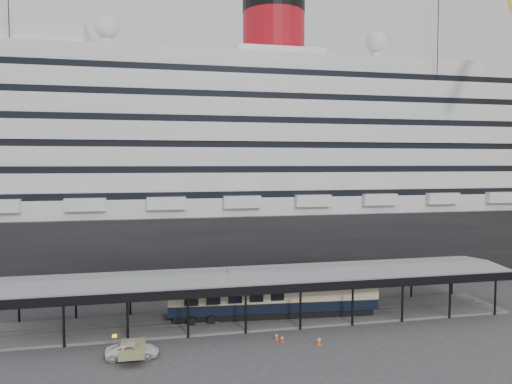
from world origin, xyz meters
TOP-DOWN VIEW (x-y plane):
  - ground at (0.00, 0.00)m, footprint 200.00×200.00m
  - cruise_ship at (0.05, 32.00)m, footprint 130.00×30.00m
  - platform_canopy at (0.00, 5.00)m, footprint 56.00×9.18m
  - port_truck at (-13.91, -3.11)m, footprint 4.67×2.20m
  - pullman_carriage at (1.12, 5.00)m, footprint 23.26×4.81m
  - traffic_cone_left at (-0.31, -1.54)m, footprint 0.47×0.47m
  - traffic_cone_mid at (3.30, -3.72)m, footprint 0.44×0.44m
  - traffic_cone_right at (0.05, -2.28)m, footprint 0.49×0.49m

SIDE VIEW (x-z plane):
  - ground at x=0.00m, z-range 0.00..0.00m
  - traffic_cone_right at x=0.05m, z-range 0.00..0.72m
  - traffic_cone_left at x=-0.31m, z-range 0.00..0.73m
  - traffic_cone_mid at x=3.30m, z-range 0.00..0.84m
  - port_truck at x=-13.91m, z-range 0.00..1.29m
  - platform_canopy at x=0.00m, z-range -0.29..5.01m
  - pullman_carriage at x=1.12m, z-range -8.59..14.08m
  - cruise_ship at x=0.05m, z-range -3.60..40.30m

